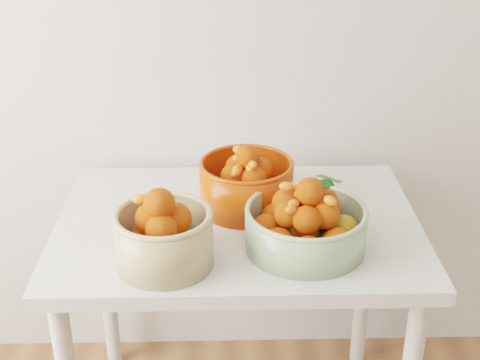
# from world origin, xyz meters

# --- Properties ---
(table) EXTENTS (1.00, 0.70, 0.75)m
(table) POSITION_xyz_m (-0.19, 1.60, 0.65)
(table) COLOR silver
(table) RESTS_ON ground
(bowl_cream) EXTENTS (0.30, 0.30, 0.21)m
(bowl_cream) POSITION_xyz_m (-0.38, 1.39, 0.83)
(bowl_cream) COLOR tan
(bowl_cream) RESTS_ON table
(bowl_green) EXTENTS (0.39, 0.39, 0.20)m
(bowl_green) POSITION_xyz_m (-0.02, 1.46, 0.82)
(bowl_green) COLOR #90B180
(bowl_green) RESTS_ON table
(bowl_orange) EXTENTS (0.30, 0.30, 0.19)m
(bowl_orange) POSITION_xyz_m (-0.17, 1.68, 0.83)
(bowl_orange) COLOR red
(bowl_orange) RESTS_ON table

